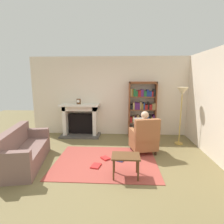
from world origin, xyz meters
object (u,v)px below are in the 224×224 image
at_px(sofa_floral, 23,152).
at_px(floor_lamp, 182,96).
at_px(mantel_clock, 79,102).
at_px(armchair_reading, 144,138).
at_px(bookshelf, 142,110).
at_px(seated_reader, 143,130).
at_px(fireplace, 81,119).
at_px(side_table, 126,159).

relative_size(sofa_floral, floor_lamp, 1.05).
bearing_deg(floor_lamp, mantel_clock, 169.80).
bearing_deg(armchair_reading, bookshelf, -107.77).
bearing_deg(bookshelf, sofa_floral, -142.44).
xyz_separation_m(armchair_reading, sofa_floral, (-2.85, -0.79, -0.10)).
xyz_separation_m(mantel_clock, sofa_floral, (-0.80, -2.13, -0.89)).
bearing_deg(seated_reader, fireplace, -47.62).
bearing_deg(armchair_reading, mantel_clock, -47.23).
distance_m(fireplace, seated_reader, 2.39).
distance_m(seated_reader, floor_lamp, 1.59).
height_order(mantel_clock, sofa_floral, mantel_clock).
xyz_separation_m(bookshelf, armchair_reading, (-0.10, -1.47, -0.49)).
distance_m(armchair_reading, floor_lamp, 1.73).
bearing_deg(mantel_clock, bookshelf, 3.62).
height_order(armchair_reading, sofa_floral, armchair_reading).
bearing_deg(fireplace, sofa_floral, -110.32).
bearing_deg(fireplace, side_table, -60.05).
bearing_deg(bookshelf, armchair_reading, -93.71).
distance_m(bookshelf, side_table, 2.78).
relative_size(fireplace, sofa_floral, 0.75).
bearing_deg(side_table, armchair_reading, 66.53).
xyz_separation_m(fireplace, side_table, (1.51, -2.62, -0.20)).
distance_m(fireplace, armchair_reading, 2.49).
bearing_deg(fireplace, bookshelf, 0.98).
xyz_separation_m(seated_reader, sofa_floral, (-2.82, -0.90, -0.30)).
xyz_separation_m(bookshelf, seated_reader, (-0.12, -1.36, -0.29)).
relative_size(bookshelf, seated_reader, 1.64).
bearing_deg(mantel_clock, side_table, -58.70).
bearing_deg(mantel_clock, seated_reader, -31.24).
xyz_separation_m(fireplace, bookshelf, (2.12, 0.04, 0.32)).
xyz_separation_m(mantel_clock, floor_lamp, (3.20, -0.58, 0.25)).
height_order(seated_reader, side_table, seated_reader).
bearing_deg(sofa_floral, floor_lamp, -79.34).
bearing_deg(side_table, fireplace, 119.95).
relative_size(fireplace, seated_reader, 1.18).
distance_m(armchair_reading, seated_reader, 0.23).
relative_size(sofa_floral, side_table, 3.22).
distance_m(fireplace, floor_lamp, 3.36).
bearing_deg(seated_reader, side_table, 55.43).
relative_size(bookshelf, sofa_floral, 1.03).
xyz_separation_m(sofa_floral, side_table, (2.34, -0.39, 0.07)).
bearing_deg(seated_reader, mantel_clock, -45.30).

